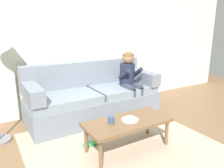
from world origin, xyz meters
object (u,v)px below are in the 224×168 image
at_px(donut, 130,118).
at_px(couch, 93,98).
at_px(coffee_table, 128,124).
at_px(toy_controller, 91,144).
at_px(person_child, 130,77).
at_px(mug, 111,119).

bearing_deg(donut, couch, 86.78).
distance_m(coffee_table, toy_controller, 0.58).
distance_m(coffee_table, person_child, 1.26).
bearing_deg(toy_controller, mug, -85.07).
distance_m(couch, person_child, 0.74).
relative_size(couch, toy_controller, 9.71).
xyz_separation_m(coffee_table, toy_controller, (-0.38, 0.30, -0.33)).
distance_m(coffee_table, mug, 0.23).
xyz_separation_m(person_child, mug, (-0.94, -0.94, -0.23)).
distance_m(couch, mug, 1.19).
bearing_deg(donut, person_child, 54.84).
xyz_separation_m(couch, person_child, (0.63, -0.21, 0.33)).
relative_size(person_child, mug, 12.24).
bearing_deg(mug, toy_controller, 122.08).
distance_m(couch, toy_controller, 1.05).
relative_size(coffee_table, person_child, 1.00).
height_order(couch, donut, couch).
bearing_deg(couch, toy_controller, -118.01).
bearing_deg(mug, coffee_table, -11.87).
height_order(donut, mug, mug).
relative_size(coffee_table, mug, 12.18).
relative_size(donut, mug, 1.33).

